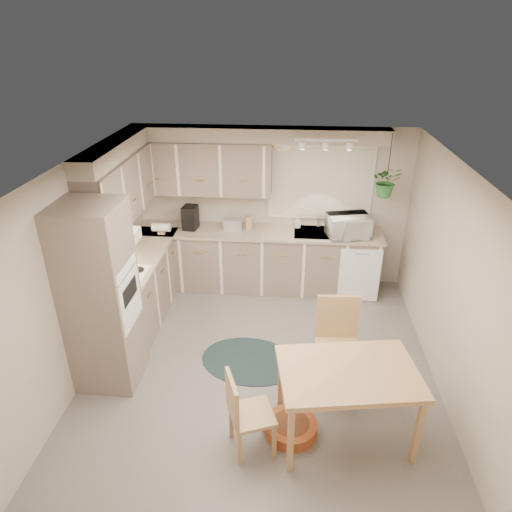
% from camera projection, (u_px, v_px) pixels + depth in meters
% --- Properties ---
extents(floor, '(4.20, 4.20, 0.00)m').
position_uv_depth(floor, '(261.00, 362.00, 5.48)').
color(floor, slate).
rests_on(floor, ground).
extents(ceiling, '(4.20, 4.20, 0.00)m').
position_uv_depth(ceiling, '(262.00, 167.00, 4.41)').
color(ceiling, white).
rests_on(ceiling, wall_back).
extents(wall_back, '(4.00, 0.04, 2.40)m').
position_uv_depth(wall_back, '(272.00, 207.00, 6.82)').
color(wall_back, '#B9AB99').
rests_on(wall_back, floor).
extents(wall_front, '(4.00, 0.04, 2.40)m').
position_uv_depth(wall_front, '(240.00, 426.00, 3.07)').
color(wall_front, '#B9AB99').
rests_on(wall_front, floor).
extents(wall_left, '(0.04, 4.20, 2.40)m').
position_uv_depth(wall_left, '(83.00, 268.00, 5.09)').
color(wall_left, '#B9AB99').
rests_on(wall_left, floor).
extents(wall_right, '(0.04, 4.20, 2.40)m').
position_uv_depth(wall_right, '(451.00, 283.00, 4.80)').
color(wall_right, '#B9AB99').
rests_on(wall_right, floor).
extents(base_cab_left, '(0.60, 1.85, 0.90)m').
position_uv_depth(base_cab_left, '(141.00, 287.00, 6.19)').
color(base_cab_left, '#7E6B5F').
rests_on(base_cab_left, floor).
extents(base_cab_back, '(3.60, 0.60, 0.90)m').
position_uv_depth(base_cab_back, '(257.00, 260.00, 6.90)').
color(base_cab_back, '#7E6B5F').
rests_on(base_cab_back, floor).
extents(counter_left, '(0.64, 1.89, 0.04)m').
position_uv_depth(counter_left, '(138.00, 256.00, 5.97)').
color(counter_left, tan).
rests_on(counter_left, base_cab_left).
extents(counter_back, '(3.64, 0.64, 0.04)m').
position_uv_depth(counter_back, '(257.00, 232.00, 6.68)').
color(counter_back, tan).
rests_on(counter_back, base_cab_back).
extents(oven_stack, '(0.65, 0.65, 2.10)m').
position_uv_depth(oven_stack, '(101.00, 298.00, 4.80)').
color(oven_stack, '#7E6B5F').
rests_on(oven_stack, floor).
extents(wall_oven_face, '(0.02, 0.56, 0.58)m').
position_uv_depth(wall_oven_face, '(130.00, 300.00, 4.78)').
color(wall_oven_face, white).
rests_on(wall_oven_face, oven_stack).
extents(upper_cab_left, '(0.35, 2.00, 0.75)m').
position_uv_depth(upper_cab_left, '(122.00, 187.00, 5.69)').
color(upper_cab_left, '#7E6B5F').
rests_on(upper_cab_left, wall_left).
extents(upper_cab_back, '(2.00, 0.35, 0.75)m').
position_uv_depth(upper_cab_back, '(201.00, 168.00, 6.45)').
color(upper_cab_back, '#7E6B5F').
rests_on(upper_cab_back, wall_back).
extents(soffit_left, '(0.30, 2.00, 0.20)m').
position_uv_depth(soffit_left, '(115.00, 149.00, 5.48)').
color(soffit_left, '#B9AB99').
rests_on(soffit_left, wall_left).
extents(soffit_back, '(3.60, 0.30, 0.20)m').
position_uv_depth(soffit_back, '(258.00, 135.00, 6.20)').
color(soffit_back, '#B9AB99').
rests_on(soffit_back, wall_back).
extents(cooktop, '(0.52, 0.58, 0.02)m').
position_uv_depth(cooktop, '(123.00, 276.00, 5.45)').
color(cooktop, white).
rests_on(cooktop, counter_left).
extents(range_hood, '(0.40, 0.60, 0.14)m').
position_uv_depth(range_hood, '(117.00, 241.00, 5.25)').
color(range_hood, white).
rests_on(range_hood, upper_cab_left).
extents(window_blinds, '(1.40, 0.02, 1.00)m').
position_uv_depth(window_blinds, '(321.00, 183.00, 6.56)').
color(window_blinds, silver).
rests_on(window_blinds, wall_back).
extents(window_frame, '(1.50, 0.02, 1.10)m').
position_uv_depth(window_frame, '(321.00, 183.00, 6.57)').
color(window_frame, silver).
rests_on(window_frame, wall_back).
extents(sink, '(0.70, 0.48, 0.10)m').
position_uv_depth(sink, '(318.00, 235.00, 6.63)').
color(sink, '#B3B6BB').
rests_on(sink, counter_back).
extents(dishwasher_front, '(0.58, 0.02, 0.83)m').
position_uv_depth(dishwasher_front, '(359.00, 276.00, 6.52)').
color(dishwasher_front, white).
rests_on(dishwasher_front, base_cab_back).
extents(track_light_bar, '(0.80, 0.04, 0.04)m').
position_uv_depth(track_light_bar, '(326.00, 140.00, 5.77)').
color(track_light_bar, white).
rests_on(track_light_bar, ceiling).
extents(wall_clock, '(0.30, 0.03, 0.30)m').
position_uv_depth(wall_clock, '(283.00, 142.00, 6.34)').
color(wall_clock, gold).
rests_on(wall_clock, wall_back).
extents(dining_table, '(1.38, 1.03, 0.80)m').
position_uv_depth(dining_table, '(345.00, 403.00, 4.34)').
color(dining_table, tan).
rests_on(dining_table, floor).
extents(chair_left, '(0.52, 0.52, 0.86)m').
position_uv_depth(chair_left, '(252.00, 412.00, 4.20)').
color(chair_left, tan).
rests_on(chair_left, floor).
extents(chair_back, '(0.51, 0.51, 1.04)m').
position_uv_depth(chair_back, '(338.00, 348.00, 4.90)').
color(chair_back, tan).
rests_on(chair_back, floor).
extents(braided_rug, '(1.32, 1.09, 0.01)m').
position_uv_depth(braided_rug, '(249.00, 360.00, 5.50)').
color(braided_rug, black).
rests_on(braided_rug, floor).
extents(pet_bed, '(0.57, 0.57, 0.12)m').
position_uv_depth(pet_bed, '(291.00, 427.00, 4.52)').
color(pet_bed, '#A44320').
rests_on(pet_bed, floor).
extents(microwave, '(0.64, 0.45, 0.39)m').
position_uv_depth(microwave, '(348.00, 224.00, 6.41)').
color(microwave, white).
rests_on(microwave, counter_back).
extents(soap_bottle, '(0.11, 0.18, 0.08)m').
position_uv_depth(soap_bottle, '(297.00, 225.00, 6.75)').
color(soap_bottle, white).
rests_on(soap_bottle, counter_back).
extents(hanging_plant, '(0.39, 0.43, 0.33)m').
position_uv_depth(hanging_plant, '(386.00, 185.00, 6.11)').
color(hanging_plant, '#2C702E').
rests_on(hanging_plant, ceiling).
extents(coffee_maker, '(0.22, 0.26, 0.35)m').
position_uv_depth(coffee_maker, '(190.00, 217.00, 6.67)').
color(coffee_maker, black).
rests_on(coffee_maker, counter_back).
extents(toaster, '(0.28, 0.18, 0.16)m').
position_uv_depth(toaster, '(233.00, 224.00, 6.69)').
color(toaster, '#B3B6BB').
rests_on(toaster, counter_back).
extents(knife_block, '(0.11, 0.11, 0.20)m').
position_uv_depth(knife_block, '(249.00, 223.00, 6.69)').
color(knife_block, tan).
rests_on(knife_block, counter_back).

